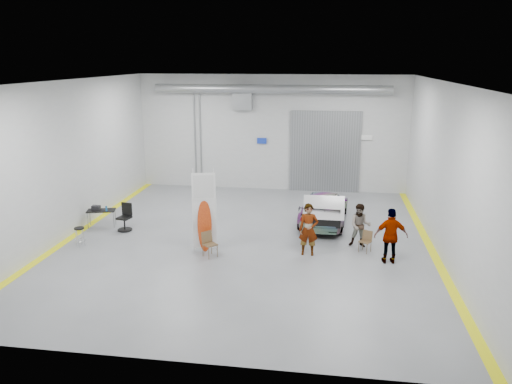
# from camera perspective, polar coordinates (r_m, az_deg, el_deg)

# --- Properties ---
(ground) EXTENTS (16.00, 16.00, 0.00)m
(ground) POSITION_cam_1_polar(r_m,az_deg,el_deg) (19.23, -1.08, -5.62)
(ground) COLOR slate
(ground) RESTS_ON ground
(room_shell) EXTENTS (14.02, 16.18, 6.01)m
(room_shell) POSITION_cam_1_polar(r_m,az_deg,el_deg) (20.33, 0.57, 7.40)
(room_shell) COLOR #B2B4B6
(room_shell) RESTS_ON ground
(sedan_car) EXTENTS (2.20, 4.72, 1.33)m
(sedan_car) POSITION_cam_1_polar(r_m,az_deg,el_deg) (21.34, 7.78, -1.76)
(sedan_car) COLOR white
(sedan_car) RESTS_ON ground
(person_a) EXTENTS (0.68, 0.45, 1.88)m
(person_a) POSITION_cam_1_polar(r_m,az_deg,el_deg) (17.73, 6.02, -4.29)
(person_a) COLOR #89614A
(person_a) RESTS_ON ground
(person_b) EXTENTS (0.85, 0.68, 1.64)m
(person_b) POSITION_cam_1_polar(r_m,az_deg,el_deg) (18.83, 11.82, -3.76)
(person_b) COLOR slate
(person_b) RESTS_ON ground
(person_c) EXTENTS (1.16, 0.57, 1.94)m
(person_c) POSITION_cam_1_polar(r_m,az_deg,el_deg) (17.53, 15.17, -4.87)
(person_c) COLOR #A15F35
(person_c) RESTS_ON ground
(surfboard_display) EXTENTS (0.85, 0.37, 3.07)m
(surfboard_display) POSITION_cam_1_polar(r_m,az_deg,el_deg) (17.99, -6.09, -2.98)
(surfboard_display) COLOR white
(surfboard_display) RESTS_ON ground
(folding_chair_near) EXTENTS (0.59, 0.67, 0.89)m
(folding_chair_near) POSITION_cam_1_polar(r_m,az_deg,el_deg) (17.75, -5.26, -6.51)
(folding_chair_near) COLOR brown
(folding_chair_near) RESTS_ON ground
(folding_chair_far) EXTENTS (0.50, 0.54, 0.78)m
(folding_chair_far) POSITION_cam_1_polar(r_m,az_deg,el_deg) (18.52, 12.33, -6.00)
(folding_chair_far) COLOR brown
(folding_chair_far) RESTS_ON ground
(shop_stool) EXTENTS (0.38, 0.38, 0.74)m
(shop_stool) POSITION_cam_1_polar(r_m,az_deg,el_deg) (19.70, -19.48, -4.87)
(shop_stool) COLOR black
(shop_stool) RESTS_ON ground
(work_table) EXTENTS (1.24, 0.84, 0.93)m
(work_table) POSITION_cam_1_polar(r_m,az_deg,el_deg) (21.62, -17.42, -1.97)
(work_table) COLOR gray
(work_table) RESTS_ON ground
(office_chair) EXTENTS (0.59, 0.60, 1.10)m
(office_chair) POSITION_cam_1_polar(r_m,az_deg,el_deg) (20.95, -14.75, -2.97)
(office_chair) COLOR black
(office_chair) RESTS_ON ground
(trunk_lid) EXTENTS (1.55, 0.94, 0.04)m
(trunk_lid) POSITION_cam_1_polar(r_m,az_deg,el_deg) (19.18, 7.75, -1.55)
(trunk_lid) COLOR silver
(trunk_lid) RESTS_ON sedan_car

